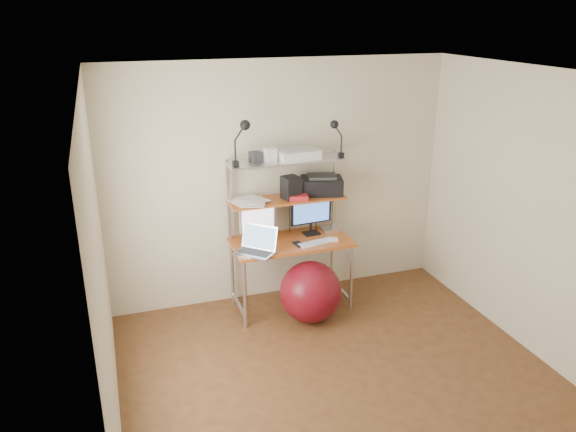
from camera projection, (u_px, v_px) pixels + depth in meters
name	position (u px, v px, depth m)	size (l,w,h in m)	color
room	(354.00, 249.00, 4.20)	(3.60, 3.60, 3.60)	brown
computer_desk	(289.00, 219.00, 5.64)	(1.20, 0.60, 1.57)	#BF5825
wall_outlet	(352.00, 256.00, 6.37)	(0.08, 0.01, 0.12)	silver
monitor_silver	(258.00, 219.00, 5.58)	(0.39, 0.16, 0.43)	#A5A5A9
monitor_black	(311.00, 213.00, 5.77)	(0.45, 0.14, 0.45)	black
laptop	(257.00, 246.00, 5.38)	(0.47, 0.47, 0.32)	silver
keyboard	(318.00, 242.00, 5.60)	(0.41, 0.12, 0.01)	silver
mouse	(333.00, 240.00, 5.65)	(0.10, 0.06, 0.03)	silver
mac_mini	(330.00, 229.00, 5.91)	(0.19, 0.19, 0.04)	silver
phone	(299.00, 244.00, 5.56)	(0.08, 0.14, 0.01)	black
printer	(322.00, 185.00, 5.74)	(0.47, 0.38, 0.20)	black
nas_cube	(291.00, 188.00, 5.58)	(0.16, 0.16, 0.23)	black
red_box	(299.00, 197.00, 5.57)	(0.19, 0.12, 0.05)	#B41C24
scanner	(298.00, 154.00, 5.49)	(0.43, 0.30, 0.11)	silver
box_white	(270.00, 155.00, 5.39)	(0.11, 0.09, 0.13)	silver
box_grey	(256.00, 157.00, 5.39)	(0.10, 0.10, 0.10)	#323134
clip_lamp_left	(243.00, 133.00, 5.15)	(0.17, 0.10, 0.44)	black
clip_lamp_right	(336.00, 130.00, 5.46)	(0.15, 0.08, 0.38)	black
exercise_ball	(311.00, 292.00, 5.54)	(0.62, 0.62, 0.62)	maroon
paper_stack	(250.00, 201.00, 5.51)	(0.41, 0.40, 0.02)	white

